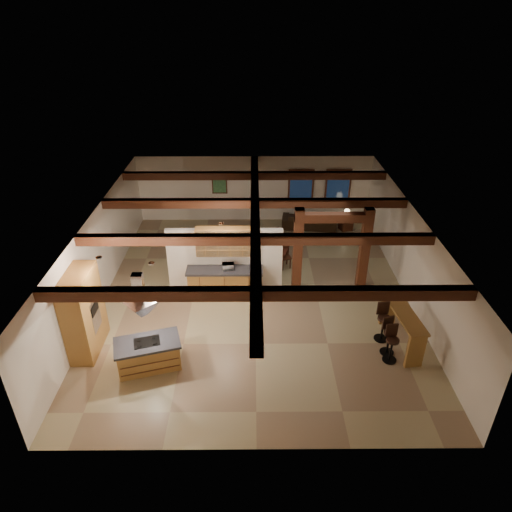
{
  "coord_description": "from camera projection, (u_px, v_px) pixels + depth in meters",
  "views": [
    {
      "loc": [
        -0.06,
        -12.62,
        8.6
      ],
      "look_at": [
        0.03,
        0.5,
        1.21
      ],
      "focal_mm": 32.0,
      "sensor_mm": 36.0,
      "label": 1
    }
  ],
  "objects": [
    {
      "name": "timber_posts",
      "position": [
        332.0,
        241.0,
        14.81
      ],
      "size": [
        2.5,
        0.3,
        2.9
      ],
      "color": "#401610",
      "rests_on": "ground"
    },
    {
      "name": "bar_stool_c",
      "position": [
        383.0,
        322.0,
        12.99
      ],
      "size": [
        0.41,
        0.42,
        1.18
      ],
      "color": "black",
      "rests_on": "ground"
    },
    {
      "name": "range_hood",
      "position": [
        142.0,
        312.0,
        11.39
      ],
      "size": [
        1.1,
        1.1,
        1.4
      ],
      "color": "silver",
      "rests_on": "room_walls"
    },
    {
      "name": "microwave",
      "position": [
        228.0,
        266.0,
        14.8
      ],
      "size": [
        0.41,
        0.3,
        0.21
      ],
      "primitive_type": "imported",
      "rotation": [
        0.0,
        0.0,
        3.25
      ],
      "color": "#B5B5B9",
      "rests_on": "back_counter"
    },
    {
      "name": "side_table",
      "position": [
        346.0,
        223.0,
        19.42
      ],
      "size": [
        0.59,
        0.59,
        0.59
      ],
      "primitive_type": "cube",
      "rotation": [
        0.0,
        0.0,
        0.3
      ],
      "color": "#401610",
      "rests_on": "ground"
    },
    {
      "name": "table_lamp",
      "position": [
        347.0,
        212.0,
        19.17
      ],
      "size": [
        0.28,
        0.28,
        0.33
      ],
      "color": "black",
      "rests_on": "side_table"
    },
    {
      "name": "pantry_cabinet",
      "position": [
        84.0,
        313.0,
        12.34
      ],
      "size": [
        0.67,
        1.6,
        2.4
      ],
      "color": "#986231",
      "rests_on": "ground"
    },
    {
      "name": "back_counter",
      "position": [
        225.0,
        281.0,
        15.08
      ],
      "size": [
        2.5,
        0.66,
        0.94
      ],
      "color": "#986231",
      "rests_on": "ground"
    },
    {
      "name": "kitchen_island",
      "position": [
        149.0,
        354.0,
        12.06
      ],
      "size": [
        1.87,
        1.33,
        0.84
      ],
      "color": "#986231",
      "rests_on": "ground"
    },
    {
      "name": "ground",
      "position": [
        255.0,
        295.0,
        15.22
      ],
      "size": [
        12.0,
        12.0,
        0.0
      ],
      "primitive_type": "plane",
      "color": "tan",
      "rests_on": "ground"
    },
    {
      "name": "framed_art",
      "position": [
        220.0,
        184.0,
        19.55
      ],
      "size": [
        0.65,
        0.05,
        0.85
      ],
      "color": "#401610",
      "rests_on": "room_walls"
    },
    {
      "name": "room_walls",
      "position": [
        255.0,
        248.0,
        14.35
      ],
      "size": [
        12.0,
        12.0,
        12.0
      ],
      "color": "white",
      "rests_on": "ground"
    },
    {
      "name": "bar_counter",
      "position": [
        402.0,
        322.0,
        12.73
      ],
      "size": [
        0.77,
        2.16,
        1.11
      ],
      "color": "#986231",
      "rests_on": "ground"
    },
    {
      "name": "back_windows",
      "position": [
        319.0,
        188.0,
        19.67
      ],
      "size": [
        2.7,
        0.07,
        1.7
      ],
      "color": "#401610",
      "rests_on": "room_walls"
    },
    {
      "name": "ceiling_beams",
      "position": [
        255.0,
        220.0,
        13.87
      ],
      "size": [
        10.0,
        12.0,
        0.28
      ],
      "color": "#401610",
      "rests_on": "room_walls"
    },
    {
      "name": "bar_stool_a",
      "position": [
        389.0,
        336.0,
        12.49
      ],
      "size": [
        0.41,
        0.42,
        1.12
      ],
      "color": "black",
      "rests_on": "ground"
    },
    {
      "name": "sofa",
      "position": [
        309.0,
        220.0,
        19.58
      ],
      "size": [
        2.4,
        1.17,
        0.67
      ],
      "primitive_type": "imported",
      "rotation": [
        0.0,
        0.0,
        3.02
      ],
      "color": "black",
      "rests_on": "ground"
    },
    {
      "name": "recessed_cans",
      "position": [
        160.0,
        247.0,
        12.11
      ],
      "size": [
        3.16,
        2.46,
        0.03
      ],
      "color": "silver",
      "rests_on": "room_walls"
    },
    {
      "name": "upper_display_cabinet",
      "position": [
        224.0,
        242.0,
        14.58
      ],
      "size": [
        1.8,
        0.36,
        0.95
      ],
      "color": "#986231",
      "rests_on": "partition_wall"
    },
    {
      "name": "partition_wall",
      "position": [
        225.0,
        259.0,
        15.11
      ],
      "size": [
        3.8,
        0.18,
        2.2
      ],
      "primitive_type": "cube",
      "color": "white",
      "rests_on": "ground"
    },
    {
      "name": "bar_stool_b",
      "position": [
        392.0,
        343.0,
        12.22
      ],
      "size": [
        0.39,
        0.39,
        1.11
      ],
      "color": "black",
      "rests_on": "ground"
    },
    {
      "name": "dining_chairs",
      "position": [
        262.0,
        248.0,
        16.89
      ],
      "size": [
        2.14,
        2.14,
        1.11
      ],
      "color": "#401610",
      "rests_on": "ground"
    },
    {
      "name": "dining_table",
      "position": [
        262.0,
        253.0,
        16.99
      ],
      "size": [
        2.19,
        1.62,
        0.69
      ],
      "primitive_type": "imported",
      "rotation": [
        0.0,
        0.0,
        -0.3
      ],
      "color": "#3D190F",
      "rests_on": "ground"
    }
  ]
}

